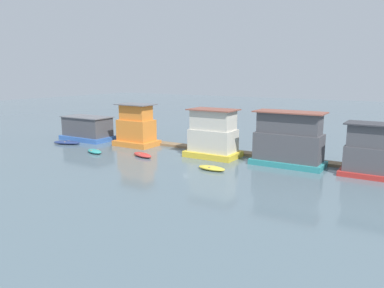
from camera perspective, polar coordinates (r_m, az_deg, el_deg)
ground_plane at (r=43.22m, az=0.70°, el=-1.61°), size 200.00×200.00×0.00m
dock_walkway at (r=45.62m, az=2.55°, el=-0.76°), size 51.00×1.56×0.30m
houseboat_blue at (r=54.41m, az=-15.65°, el=2.26°), size 7.36×4.07×3.30m
houseboat_orange at (r=48.67m, az=-8.49°, el=2.47°), size 5.28×3.67×5.39m
houseboat_yellow at (r=41.74m, az=3.23°, el=1.33°), size 5.82×3.82×5.37m
houseboat_teal at (r=38.99m, az=14.49°, el=0.45°), size 7.27×3.47×5.51m
houseboat_red at (r=37.59m, az=26.60°, el=-1.16°), size 6.34×3.43×4.86m
dinghy_navy at (r=52.14m, az=-18.53°, el=0.23°), size 3.97×2.52×0.45m
dinghy_teal at (r=45.43m, az=-14.63°, el=-1.08°), size 2.84×1.90×0.42m
dinghy_red at (r=42.44m, az=-7.54°, el=-1.64°), size 3.31×2.08×0.43m
dinghy_yellow at (r=36.38m, az=3.01°, el=-3.68°), size 2.97×1.38×0.41m
mooring_post_far_left at (r=55.03m, az=-13.79°, el=1.67°), size 0.31×0.31×1.70m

